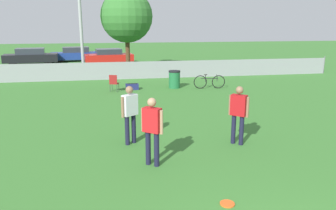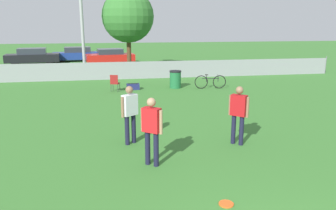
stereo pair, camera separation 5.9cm
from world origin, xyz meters
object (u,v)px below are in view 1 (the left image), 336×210
(tree_near_pole, at_px, (127,16))
(parked_car_blue, at_px, (76,54))
(bicycle_sideline, at_px, (209,82))
(gear_bag_sideline, at_px, (132,87))
(frisbee_disc, at_px, (227,204))
(parked_car_red, at_px, (109,56))
(player_thrower_red, at_px, (152,127))
(folding_chair_sideline, at_px, (114,82))
(parked_car_dark, at_px, (31,56))
(trash_bin, at_px, (174,79))
(player_receiver_white, at_px, (130,111))
(player_defender_red, at_px, (238,111))

(tree_near_pole, height_order, parked_car_blue, tree_near_pole)
(tree_near_pole, distance_m, bicycle_sideline, 9.15)
(tree_near_pole, distance_m, gear_bag_sideline, 7.96)
(tree_near_pole, bearing_deg, frisbee_disc, -87.80)
(tree_near_pole, distance_m, parked_car_red, 6.38)
(frisbee_disc, height_order, gear_bag_sideline, gear_bag_sideline)
(player_thrower_red, distance_m, frisbee_disc, 2.59)
(player_thrower_red, xyz_separation_m, frisbee_disc, (1.19, -2.08, -0.99))
(player_thrower_red, relative_size, parked_car_red, 0.39)
(folding_chair_sideline, distance_m, parked_car_dark, 14.95)
(bicycle_sideline, relative_size, parked_car_dark, 0.37)
(tree_near_pole, distance_m, trash_bin, 8.04)
(bicycle_sideline, xyz_separation_m, gear_bag_sideline, (-4.16, 0.46, -0.22))
(player_receiver_white, relative_size, parked_car_dark, 0.37)
(folding_chair_sideline, height_order, gear_bag_sideline, folding_chair_sideline)
(tree_near_pole, relative_size, bicycle_sideline, 3.39)
(parked_car_dark, bearing_deg, frisbee_disc, -77.56)
(parked_car_blue, bearing_deg, parked_car_dark, -159.58)
(bicycle_sideline, distance_m, parked_car_dark, 17.94)
(player_defender_red, height_order, gear_bag_sideline, player_defender_red)
(player_thrower_red, relative_size, trash_bin, 1.80)
(parked_car_dark, bearing_deg, bicycle_sideline, -55.24)
(frisbee_disc, xyz_separation_m, gear_bag_sideline, (-0.96, 11.88, 0.14))
(frisbee_disc, bearing_deg, folding_chair_sideline, 99.50)
(tree_near_pole, relative_size, parked_car_blue, 1.23)
(frisbee_disc, height_order, parked_car_red, parked_car_red)
(tree_near_pole, bearing_deg, folding_chair_sideline, -99.23)
(player_defender_red, relative_size, gear_bag_sideline, 2.53)
(tree_near_pole, xyz_separation_m, folding_chair_sideline, (-1.20, -7.37, -3.44))
(parked_car_dark, bearing_deg, player_receiver_white, -78.32)
(tree_near_pole, distance_m, frisbee_disc, 19.29)
(frisbee_disc, distance_m, parked_car_red, 24.27)
(folding_chair_sideline, bearing_deg, gear_bag_sideline, -141.16)
(gear_bag_sideline, xyz_separation_m, parked_car_blue, (-4.17, 14.85, 0.49))
(player_defender_red, distance_m, player_receiver_white, 3.10)
(frisbee_disc, bearing_deg, parked_car_dark, 109.43)
(frisbee_disc, relative_size, gear_bag_sideline, 0.43)
(player_defender_red, xyz_separation_m, gear_bag_sideline, (-2.40, 8.78, -0.85))
(frisbee_disc, xyz_separation_m, folding_chair_sideline, (-1.92, 11.51, 0.48))
(tree_near_pole, relative_size, player_thrower_red, 3.39)
(parked_car_red, bearing_deg, player_defender_red, -88.51)
(folding_chair_sideline, distance_m, gear_bag_sideline, 1.09)
(player_thrower_red, bearing_deg, parked_car_blue, 136.89)
(player_thrower_red, distance_m, player_defender_red, 2.82)
(trash_bin, bearing_deg, player_thrower_red, -104.49)
(frisbee_disc, height_order, parked_car_blue, parked_car_blue)
(parked_car_dark, bearing_deg, trash_bin, -58.90)
(parked_car_dark, height_order, parked_car_blue, parked_car_dark)
(player_thrower_red, distance_m, trash_bin, 10.17)
(player_thrower_red, height_order, gear_bag_sideline, player_thrower_red)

